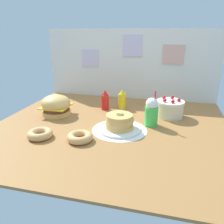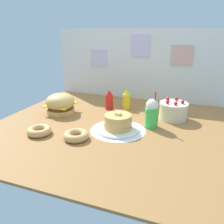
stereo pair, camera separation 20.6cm
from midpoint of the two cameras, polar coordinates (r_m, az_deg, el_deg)
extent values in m
cube|color=#9E6B38|center=(2.08, 2.35, -3.80)|extent=(2.12, 1.93, 0.02)
cube|color=silver|center=(2.86, 8.54, 11.63)|extent=(2.12, 0.03, 0.85)
cube|color=silver|center=(2.98, -1.33, 13.44)|extent=(0.22, 0.01, 0.21)
cube|color=silver|center=(2.81, 9.32, 16.14)|extent=(0.23, 0.01, 0.25)
cube|color=#D8A599|center=(2.77, 19.29, 13.32)|extent=(0.25, 0.01, 0.22)
cylinder|color=white|center=(1.99, 4.47, -4.60)|extent=(0.48, 0.48, 0.00)
cylinder|color=#DBA859|center=(2.43, -10.41, 0.32)|extent=(0.29, 0.29, 0.05)
cylinder|color=#59331E|center=(2.41, -10.48, 1.30)|extent=(0.26, 0.26, 0.04)
cube|color=yellow|center=(2.41, -10.51, 1.86)|extent=(0.27, 0.27, 0.01)
ellipsoid|color=#E5B260|center=(2.40, -10.57, 2.64)|extent=(0.29, 0.29, 0.17)
cylinder|color=white|center=(1.98, 4.48, -4.33)|extent=(0.37, 0.37, 0.02)
cylinder|color=#E0AD5B|center=(1.97, 4.50, -3.73)|extent=(0.24, 0.24, 0.03)
cylinder|color=#E0AD5B|center=(1.96, 4.39, -2.88)|extent=(0.24, 0.24, 0.03)
cylinder|color=#E0AD5B|center=(1.95, 4.63, -2.03)|extent=(0.24, 0.24, 0.03)
cylinder|color=#E0AD5B|center=(1.94, 4.51, -1.21)|extent=(0.23, 0.23, 0.03)
cube|color=#F7E072|center=(1.93, 4.59, -0.46)|extent=(0.05, 0.05, 0.02)
cylinder|color=beige|center=(2.32, 17.61, -0.02)|extent=(0.26, 0.26, 0.14)
cylinder|color=#F4EACC|center=(2.29, 17.82, 1.92)|extent=(0.28, 0.28, 0.02)
sphere|color=red|center=(2.28, 19.86, 2.33)|extent=(0.04, 0.04, 0.04)
sphere|color=red|center=(2.36, 18.37, 3.08)|extent=(0.04, 0.04, 0.04)
sphere|color=red|center=(2.33, 16.35, 3.09)|extent=(0.04, 0.04, 0.04)
sphere|color=red|center=(2.23, 16.38, 2.38)|extent=(0.04, 0.04, 0.04)
sphere|color=red|center=(2.21, 18.33, 2.00)|extent=(0.04, 0.04, 0.04)
cylinder|color=red|center=(2.48, 1.68, 2.49)|extent=(0.08, 0.08, 0.17)
cone|color=red|center=(2.45, 1.71, 4.95)|extent=(0.07, 0.07, 0.06)
cylinder|color=yellow|center=(2.51, 5.93, 2.61)|extent=(0.08, 0.08, 0.17)
cone|color=yellow|center=(2.48, 6.02, 5.04)|extent=(0.07, 0.07, 0.06)
cylinder|color=green|center=(2.07, 12.71, -1.46)|extent=(0.12, 0.12, 0.18)
sphere|color=white|center=(2.03, 12.96, 1.65)|extent=(0.11, 0.11, 0.11)
cylinder|color=red|center=(2.02, 13.72, 2.54)|extent=(0.01, 0.03, 0.18)
torus|color=tan|center=(1.97, -14.99, -4.63)|extent=(0.20, 0.20, 0.06)
torus|color=#8CCC8C|center=(1.96, -15.00, -4.51)|extent=(0.20, 0.20, 0.05)
torus|color=tan|center=(1.83, -5.81, -5.98)|extent=(0.20, 0.20, 0.06)
torus|color=pink|center=(1.82, -5.81, -5.85)|extent=(0.20, 0.20, 0.05)
camera|label=1|loc=(0.10, -87.14, 1.03)|focal=36.35mm
camera|label=2|loc=(0.10, 92.86, -1.03)|focal=36.35mm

